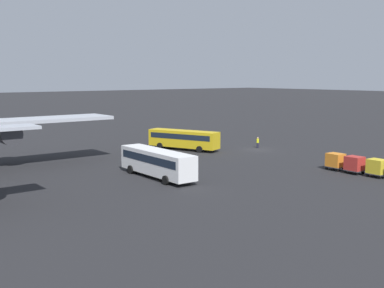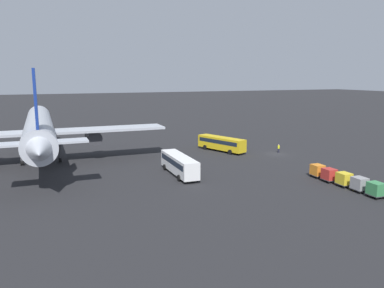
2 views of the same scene
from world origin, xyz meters
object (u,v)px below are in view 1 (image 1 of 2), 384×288
object	(u,v)px
shuttle_bus_far	(157,161)
worker_person	(258,143)
cargo_cart_yellow	(377,167)
cargo_cart_red	(354,164)
cargo_cart_orange	(335,160)
shuttle_bus_near	(184,138)

from	to	relation	value
shuttle_bus_far	worker_person	world-z (taller)	shuttle_bus_far
shuttle_bus_far	cargo_cart_yellow	bearing A→B (deg)	-126.75
cargo_cart_yellow	cargo_cart_red	distance (m)	2.74
shuttle_bus_far	cargo_cart_orange	xyz separation A→B (m)	(-9.94, -19.51, -0.69)
shuttle_bus_far	cargo_cart_yellow	world-z (taller)	shuttle_bus_far
worker_person	cargo_cart_orange	xyz separation A→B (m)	(-18.70, 5.93, 0.32)
cargo_cart_red	cargo_cart_orange	xyz separation A→B (m)	(2.73, -0.15, 0.00)
worker_person	shuttle_bus_far	bearing A→B (deg)	109.00
shuttle_bus_far	worker_person	bearing A→B (deg)	-69.62
cargo_cart_yellow	cargo_cart_red	bearing A→B (deg)	5.30
cargo_cart_orange	cargo_cart_red	bearing A→B (deg)	176.80
shuttle_bus_far	cargo_cart_red	distance (m)	23.14
cargo_cart_yellow	cargo_cart_orange	bearing A→B (deg)	1.06
cargo_cart_yellow	cargo_cart_orange	xyz separation A→B (m)	(5.45, 0.10, 0.00)
shuttle_bus_near	cargo_cart_red	size ratio (longest dim) A/B	5.70
shuttle_bus_far	cargo_cart_yellow	distance (m)	24.94
shuttle_bus_far	cargo_cart_orange	world-z (taller)	shuttle_bus_far
cargo_cart_orange	shuttle_bus_near	bearing A→B (deg)	10.20
shuttle_bus_near	shuttle_bus_far	size ratio (longest dim) A/B	0.98
shuttle_bus_far	cargo_cart_yellow	xyz separation A→B (m)	(-15.39, -19.61, -0.69)
shuttle_bus_near	shuttle_bus_far	distance (m)	21.07
shuttle_bus_far	worker_person	distance (m)	26.92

